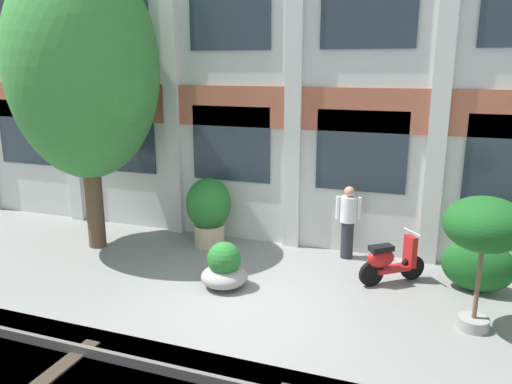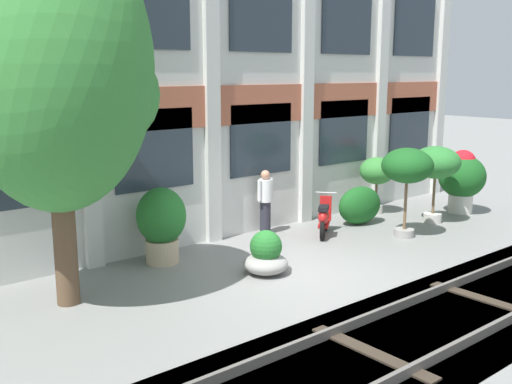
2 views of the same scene
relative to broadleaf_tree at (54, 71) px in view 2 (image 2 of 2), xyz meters
name	(u,v)px [view 2 (image 2 of 2)]	position (x,y,z in m)	size (l,w,h in m)	color
ground_plane	(303,273)	(4.12, -1.45, -3.86)	(80.00, 80.00, 0.00)	gray
apartment_facade	(204,71)	(4.12, 1.81, 0.01)	(17.96, 0.64, 7.77)	silver
rail_tracks	(438,331)	(4.12, -4.48, -3.99)	(25.60, 2.80, 0.43)	#423F3A
broadleaf_tree	(54,71)	(0.00, 0.00, 0.00)	(3.30, 3.14, 6.31)	brown
potted_plant_fluted_column	(161,221)	(2.37, 0.90, -2.99)	(1.01, 1.01, 1.57)	tan
potted_plant_wide_bowl	(266,256)	(3.56, -0.98, -3.50)	(0.87, 0.87, 0.86)	gray
potted_plant_tall_urn	(436,165)	(9.51, -0.70, -2.34)	(1.25, 1.25, 1.99)	beige
potted_plant_low_pan	(407,168)	(7.82, -1.07, -2.20)	(1.20, 1.20, 2.12)	gray
potted_plant_stone_basin	(462,177)	(11.07, -0.54, -2.85)	(1.27, 1.27, 1.76)	beige
potted_plant_terracotta_small	(377,173)	(9.21, 0.93, -2.72)	(0.96, 0.96, 1.56)	beige
scooter_near_curb	(324,218)	(6.41, 0.21, -3.42)	(1.13, 0.94, 0.98)	black
resident_by_doorway	(265,200)	(5.44, 1.23, -3.02)	(0.52, 0.34, 1.56)	#282833
topiary_hedge	(360,205)	(7.93, 0.42, -3.37)	(1.27, 0.70, 0.98)	#19561E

